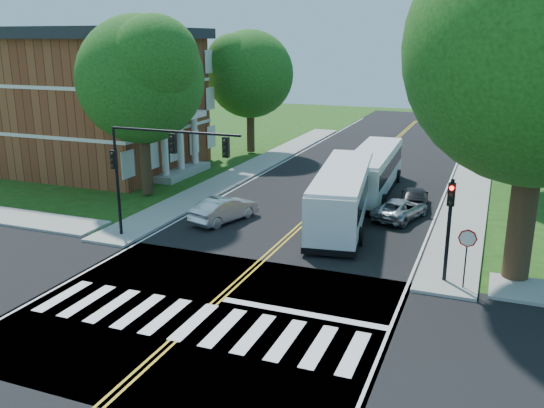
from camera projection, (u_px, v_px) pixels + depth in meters
The scene contains 24 objects.
ground at pixel (201, 316), 21.59m from camera, with size 140.00×140.00×0.00m, color #1D4010.
road at pixel (332, 197), 37.67m from camera, with size 14.00×96.00×0.01m, color black.
cross_road at pixel (201, 316), 21.59m from camera, with size 60.00×12.00×0.01m, color black.
center_line at pixel (347, 183), 41.25m from camera, with size 0.36×70.00×0.01m, color gold.
edge_line_w at pixel (260, 175), 43.64m from camera, with size 0.12×70.00×0.01m, color silver.
edge_line_e at pixel (445, 192), 38.85m from camera, with size 0.12×70.00×0.01m, color silver.
crosswalk at pixel (194, 322), 21.14m from camera, with size 12.60×3.00×0.01m, color silver.
stop_bar at pixel (303, 313), 21.78m from camera, with size 6.60×0.40×0.01m, color silver.
sidewalk_nw at pixel (257, 165), 46.84m from camera, with size 2.60×40.00×0.15m, color gray.
sidewalk_ne at pixel (471, 183), 40.99m from camera, with size 2.60×40.00×0.15m, color gray.
tree_ne_big at pixel (543, 49), 22.19m from camera, with size 10.80×10.80×14.91m.
tree_west_near at pixel (141, 80), 36.06m from camera, with size 8.00×8.00×11.40m.
tree_west_far at pixel (250, 74), 50.34m from camera, with size 7.60×7.60×10.67m.
tree_east_mid at pixel (534, 74), 36.81m from camera, with size 8.40×8.40×11.93m.
tree_east_far at pixel (538, 75), 51.03m from camera, with size 7.20×7.20×10.34m.
brick_building at pixel (74, 99), 45.69m from camera, with size 20.00×13.00×10.80m.
signal_nw at pixel (154, 158), 28.18m from camera, with size 7.15×0.46×5.66m.
signal_ne at pixel (449, 217), 23.63m from camera, with size 0.30×0.46×4.40m.
stop_sign at pixel (467, 244), 23.20m from camera, with size 0.76×0.08×2.53m.
bus_lead at pixel (343, 194), 32.19m from camera, with size 4.30×12.13×3.07m.
bus_follow at pixel (373, 171), 38.26m from camera, with size 3.13×11.46×2.94m.
hatchback at pixel (224, 209), 32.54m from camera, with size 1.52×4.35×1.43m, color silver.
suv at pixel (400, 209), 33.01m from camera, with size 1.98×4.29×1.19m, color #A1A3A8.
dark_sedan at pixel (414, 197), 35.53m from camera, with size 1.65×4.06×1.18m, color black.
Camera 1 is at (9.68, -17.22, 10.04)m, focal length 38.00 mm.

